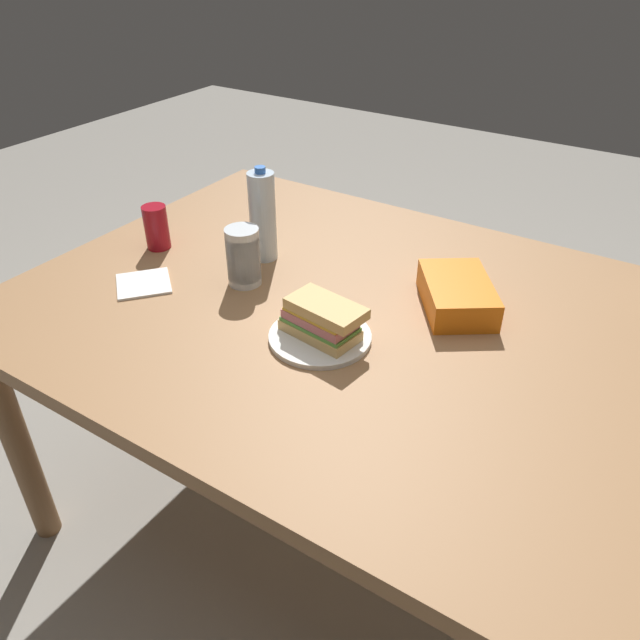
{
  "coord_description": "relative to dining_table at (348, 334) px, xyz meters",
  "views": [
    {
      "loc": [
        0.62,
        -1.08,
        1.55
      ],
      "look_at": [
        0.01,
        -0.15,
        0.81
      ],
      "focal_mm": 34.73,
      "sensor_mm": 36.0,
      "label": 1
    }
  ],
  "objects": [
    {
      "name": "soda_can_red",
      "position": [
        -0.6,
        -0.02,
        0.14
      ],
      "size": [
        0.07,
        0.07,
        0.12
      ],
      "primitive_type": "cylinder",
      "color": "maroon",
      "rests_on": "dining_table"
    },
    {
      "name": "dining_table",
      "position": [
        0.0,
        0.0,
        0.0
      ],
      "size": [
        1.59,
        1.19,
        0.76
      ],
      "color": "#9E7047",
      "rests_on": "ground_plane"
    },
    {
      "name": "paper_napkin",
      "position": [
        -0.49,
        -0.19,
        0.08
      ],
      "size": [
        0.18,
        0.18,
        0.01
      ],
      "primitive_type": "cube",
      "rotation": [
        0.0,
        0.0,
        2.44
      ],
      "color": "white",
      "rests_on": "dining_table"
    },
    {
      "name": "ground_plane",
      "position": [
        0.0,
        0.0,
        -0.68
      ],
      "size": [
        8.0,
        8.0,
        0.0
      ],
      "primitive_type": "plane",
      "color": "gray"
    },
    {
      "name": "water_bottle_tall",
      "position": [
        -0.32,
        0.09,
        0.2
      ],
      "size": [
        0.07,
        0.07,
        0.25
      ],
      "color": "silver",
      "rests_on": "dining_table"
    },
    {
      "name": "sandwich",
      "position": [
        0.02,
        -0.15,
        0.13
      ],
      "size": [
        0.19,
        0.12,
        0.08
      ],
      "color": "#DBB26B",
      "rests_on": "paper_plate"
    },
    {
      "name": "paper_plate",
      "position": [
        0.01,
        -0.15,
        0.09
      ],
      "size": [
        0.23,
        0.23,
        0.01
      ],
      "primitive_type": "cylinder",
      "color": "white",
      "rests_on": "dining_table"
    },
    {
      "name": "chip_bag",
      "position": [
        0.21,
        0.14,
        0.11
      ],
      "size": [
        0.25,
        0.27,
        0.07
      ],
      "primitive_type": "cube",
      "rotation": [
        0.0,
        0.0,
        5.32
      ],
      "color": "orange",
      "rests_on": "dining_table"
    },
    {
      "name": "plastic_cup_stack",
      "position": [
        -0.28,
        -0.04,
        0.15
      ],
      "size": [
        0.08,
        0.08,
        0.15
      ],
      "color": "silver",
      "rests_on": "dining_table"
    }
  ]
}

